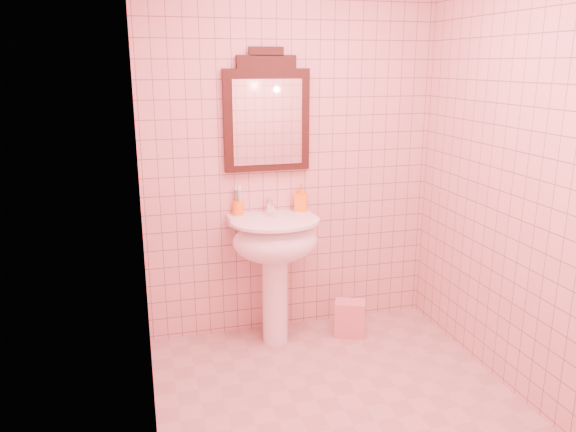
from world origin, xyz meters
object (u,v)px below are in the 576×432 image
object	(u,v)px
pedestal_sink	(275,249)
soap_dispenser	(301,198)
towel	(350,318)
mirror	(267,115)
toothbrush_cup	(238,208)

from	to	relation	value
pedestal_sink	soap_dispenser	distance (m)	0.40
soap_dispenser	towel	bearing A→B (deg)	-13.39
pedestal_sink	mirror	xyz separation A→B (m)	(0.00, 0.20, 0.85)
soap_dispenser	towel	world-z (taller)	soap_dispenser
toothbrush_cup	soap_dispenser	xyz separation A→B (m)	(0.43, -0.02, 0.04)
mirror	soap_dispenser	xyz separation A→B (m)	(0.22, -0.04, -0.56)
toothbrush_cup	soap_dispenser	bearing A→B (deg)	-2.28
mirror	soap_dispenser	bearing A→B (deg)	-9.52
pedestal_sink	towel	bearing A→B (deg)	-5.39
mirror	towel	xyz separation A→B (m)	(0.52, -0.25, -1.39)
pedestal_sink	towel	xyz separation A→B (m)	(0.52, -0.05, -0.54)
mirror	pedestal_sink	bearing A→B (deg)	-90.00
toothbrush_cup	soap_dispenser	world-z (taller)	soap_dispenser
pedestal_sink	towel	size ratio (longest dim) A/B	3.45
pedestal_sink	towel	world-z (taller)	pedestal_sink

